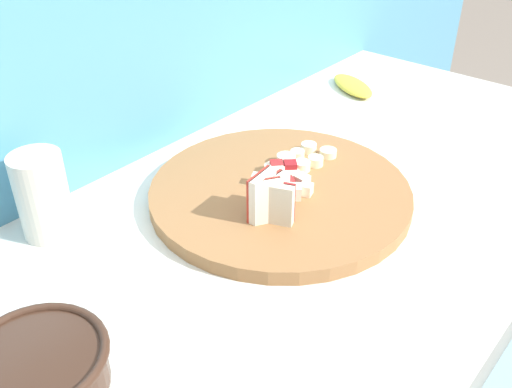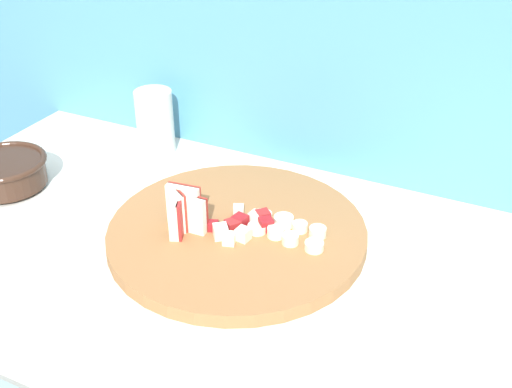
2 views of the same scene
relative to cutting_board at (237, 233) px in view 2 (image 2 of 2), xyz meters
name	(u,v)px [view 2 (image 2 of 2)]	position (x,y,z in m)	size (l,w,h in m)	color
tile_backsplash	(322,287)	(0.05, 0.27, -0.29)	(2.40, 0.04, 1.26)	#4C8EB2
cutting_board	(237,233)	(0.00, 0.00, 0.00)	(0.38, 0.38, 0.02)	olive
apple_wedge_fan	(183,211)	(-0.07, -0.04, 0.04)	(0.07, 0.06, 0.07)	#A32323
apple_dice_pile	(242,225)	(0.01, 0.00, 0.02)	(0.09, 0.09, 0.02)	maroon
banana_slice_rows	(286,229)	(0.07, 0.02, 0.02)	(0.12, 0.06, 0.02)	#F4EAC6
ceramic_bowl	(5,171)	(-0.42, -0.03, 0.02)	(0.14, 0.14, 0.05)	#382319
small_jar	(155,122)	(-0.26, 0.19, 0.05)	(0.07, 0.07, 0.12)	beige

